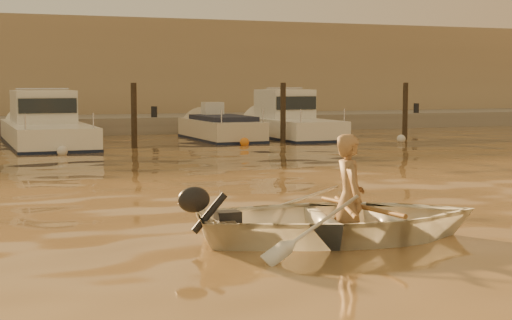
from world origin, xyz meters
name	(u,v)px	position (x,y,z in m)	size (l,w,h in m)	color
ground_plane	(359,220)	(0.00, 0.00, 0.00)	(160.00, 160.00, 0.00)	brown
dinghy	(342,219)	(-0.88, -1.14, 0.26)	(2.64, 3.69, 0.76)	silver
person	(349,198)	(-0.78, -1.16, 0.53)	(0.61, 0.40, 1.66)	#96714B
outboard_motor	(226,221)	(-2.35, -0.85, 0.28)	(0.90, 0.40, 0.70)	black
oar_port	(360,207)	(-0.64, -1.19, 0.42)	(0.06, 0.06, 2.10)	brown
oar_starboard	(346,207)	(-0.83, -1.15, 0.42)	(0.06, 0.06, 2.10)	brown
moored_boat_2	(46,125)	(-2.59, 16.00, 0.62)	(2.36, 7.87, 1.75)	white
moored_boat_3	(221,133)	(3.38, 16.00, 0.22)	(1.80, 5.31, 0.95)	beige
moored_boat_4	(290,121)	(6.05, 16.00, 0.62)	(2.01, 6.28, 1.75)	white
piling_2	(134,119)	(-0.20, 13.80, 0.90)	(0.18, 0.18, 2.20)	#2D2319
piling_3	(283,116)	(4.80, 13.80, 0.90)	(0.18, 0.18, 2.20)	#2D2319
piling_4	(405,114)	(9.50, 13.80, 0.90)	(0.18, 0.18, 2.20)	#2D2319
fender_c	(62,151)	(-2.59, 12.26, 0.10)	(0.30, 0.30, 0.30)	silver
fender_d	(245,142)	(3.29, 13.41, 0.10)	(0.30, 0.30, 0.30)	orange
fender_e	(401,139)	(8.73, 12.80, 0.10)	(0.30, 0.30, 0.30)	silver
quay	(96,129)	(0.00, 21.50, 0.15)	(52.00, 4.00, 1.00)	gray
waterfront_building	(74,74)	(0.00, 27.00, 2.40)	(46.00, 7.00, 4.80)	#9E8466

